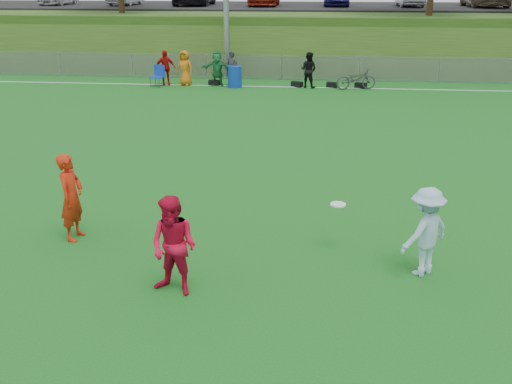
# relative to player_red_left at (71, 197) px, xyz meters

# --- Properties ---
(ground) EXTENTS (120.00, 120.00, 0.00)m
(ground) POSITION_rel_player_red_left_xyz_m (3.15, -0.43, -0.91)
(ground) COLOR #125718
(ground) RESTS_ON ground
(sideline_far) EXTENTS (60.00, 0.10, 0.01)m
(sideline_far) POSITION_rel_player_red_left_xyz_m (3.15, 17.57, -0.91)
(sideline_far) COLOR white
(sideline_far) RESTS_ON ground
(fence) EXTENTS (58.00, 0.06, 1.30)m
(fence) POSITION_rel_player_red_left_xyz_m (3.15, 19.57, -0.27)
(fence) COLOR gray
(fence) RESTS_ON ground
(berm) EXTENTS (120.00, 18.00, 3.00)m
(berm) POSITION_rel_player_red_left_xyz_m (3.15, 30.57, 0.59)
(berm) COLOR #284714
(berm) RESTS_ON ground
(parking_lot) EXTENTS (120.00, 12.00, 0.10)m
(parking_lot) POSITION_rel_player_red_left_xyz_m (3.15, 32.57, 2.14)
(parking_lot) COLOR black
(parking_lot) RESTS_ON berm
(spectator_row) EXTENTS (8.13, 0.92, 1.69)m
(spectator_row) POSITION_rel_player_red_left_xyz_m (0.38, 17.57, -0.07)
(spectator_row) COLOR #B20D0C
(spectator_row) RESTS_ON ground
(gear_bags) EXTENTS (7.80, 0.52, 0.26)m
(gear_bags) POSITION_rel_player_red_left_xyz_m (4.18, 17.67, -0.78)
(gear_bags) COLOR black
(gear_bags) RESTS_ON ground
(player_red_left) EXTENTS (0.49, 0.70, 1.83)m
(player_red_left) POSITION_rel_player_red_left_xyz_m (0.00, 0.00, 0.00)
(player_red_left) COLOR red
(player_red_left) RESTS_ON ground
(player_red_center) EXTENTS (1.03, 0.91, 1.77)m
(player_red_center) POSITION_rel_player_red_left_xyz_m (2.59, -1.93, -0.03)
(player_red_center) COLOR red
(player_red_center) RESTS_ON ground
(player_blue) EXTENTS (1.23, 1.17, 1.68)m
(player_blue) POSITION_rel_player_red_left_xyz_m (6.93, -0.81, -0.08)
(player_blue) COLOR #9FC7DC
(player_blue) RESTS_ON ground
(frisbee) EXTENTS (0.31, 0.31, 0.03)m
(frisbee) POSITION_rel_player_red_left_xyz_m (5.39, 0.01, 0.06)
(frisbee) COLOR white
(frisbee) RESTS_ON ground
(recycling_bin) EXTENTS (0.71, 0.71, 1.03)m
(recycling_bin) POSITION_rel_player_red_left_xyz_m (0.98, 17.27, -0.40)
(recycling_bin) COLOR #0F36AA
(recycling_bin) RESTS_ON ground
(camp_chair) EXTENTS (0.69, 0.70, 1.02)m
(camp_chair) POSITION_rel_player_red_left_xyz_m (-2.83, 17.11, -0.61)
(camp_chair) COLOR #1038B4
(camp_chair) RESTS_ON ground
(bicycle) EXTENTS (2.03, 1.14, 1.01)m
(bicycle) POSITION_rel_player_red_left_xyz_m (6.82, 17.29, -0.41)
(bicycle) COLOR #303033
(bicycle) RESTS_ON ground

